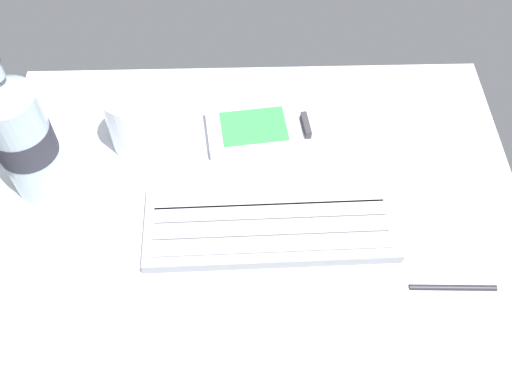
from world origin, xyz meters
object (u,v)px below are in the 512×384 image
(handheld_device, at_px, (259,130))
(juice_cup, at_px, (134,122))
(keyboard, at_px, (270,223))
(stylus_pen, at_px, (454,286))
(water_bottle, at_px, (22,136))

(handheld_device, xyz_separation_m, juice_cup, (-0.16, -0.01, 0.03))
(keyboard, relative_size, stylus_pen, 3.08)
(handheld_device, xyz_separation_m, water_bottle, (-0.26, -0.07, 0.08))
(water_bottle, bearing_deg, stylus_pen, -18.02)
(water_bottle, bearing_deg, handheld_device, 15.79)
(water_bottle, bearing_deg, juice_cup, 30.21)
(juice_cup, distance_m, water_bottle, 0.14)
(handheld_device, xyz_separation_m, stylus_pen, (0.21, -0.23, -0.00))
(water_bottle, height_order, stylus_pen, water_bottle)
(juice_cup, xyz_separation_m, stylus_pen, (0.36, -0.22, -0.04))
(stylus_pen, bearing_deg, keyboard, 158.98)
(handheld_device, distance_m, water_bottle, 0.29)
(water_bottle, distance_m, stylus_pen, 0.50)
(water_bottle, bearing_deg, keyboard, -14.20)
(juice_cup, xyz_separation_m, water_bottle, (-0.11, -0.06, 0.05))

